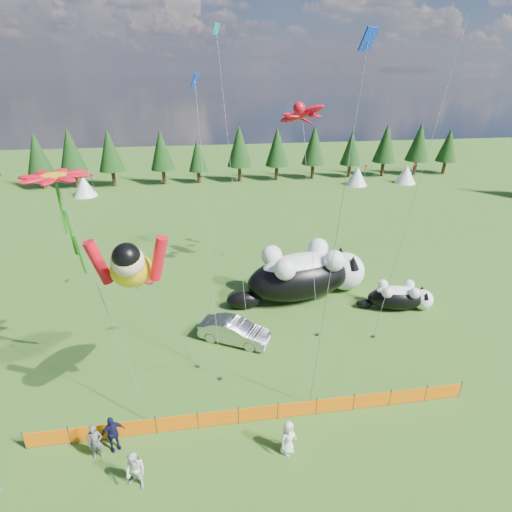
% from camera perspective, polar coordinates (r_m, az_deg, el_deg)
% --- Properties ---
extents(ground, '(160.00, 160.00, 0.00)m').
position_cam_1_polar(ground, '(23.95, -0.84, -17.25)').
color(ground, '#15370A').
rests_on(ground, ground).
extents(safety_fence, '(22.06, 0.06, 1.10)m').
position_cam_1_polar(safety_fence, '(21.47, 0.32, -21.59)').
color(safety_fence, '#262626').
rests_on(safety_fence, ground).
extents(tree_line, '(90.00, 4.00, 8.00)m').
position_cam_1_polar(tree_line, '(63.78, -6.48, 13.91)').
color(tree_line, black).
rests_on(tree_line, ground).
extents(festival_tents, '(50.00, 3.20, 2.80)m').
position_cam_1_polar(festival_tents, '(60.89, 4.44, 10.96)').
color(festival_tents, white).
rests_on(festival_tents, ground).
extents(cat_large, '(11.31, 5.68, 4.12)m').
position_cam_1_polar(cat_large, '(30.89, 7.20, -2.47)').
color(cat_large, black).
rests_on(cat_large, ground).
extents(cat_small, '(5.58, 2.66, 2.02)m').
position_cam_1_polar(cat_small, '(31.39, 19.84, -5.48)').
color(cat_small, black).
rests_on(cat_small, ground).
extents(car, '(4.84, 3.58, 1.52)m').
position_cam_1_polar(car, '(26.35, -3.12, -10.65)').
color(car, '#B8B9BE').
rests_on(car, ground).
extents(spectator_a, '(0.70, 0.46, 1.89)m').
position_cam_1_polar(spectator_a, '(21.05, -21.96, -23.44)').
color(spectator_a, '#535358').
rests_on(spectator_a, ground).
extents(spectator_b, '(1.09, 0.97, 1.93)m').
position_cam_1_polar(spectator_b, '(19.52, -16.86, -27.32)').
color(spectator_b, white).
rests_on(spectator_b, ground).
extents(spectator_c, '(1.27, 1.02, 1.92)m').
position_cam_1_polar(spectator_c, '(21.11, -19.83, -22.76)').
color(spectator_c, '#131436').
rests_on(spectator_c, ground).
extents(spectator_e, '(1.06, 0.97, 1.81)m').
position_cam_1_polar(spectator_e, '(20.04, 4.60, -24.44)').
color(spectator_e, white).
rests_on(spectator_e, ground).
extents(superhero_kite, '(5.18, 5.59, 10.68)m').
position_cam_1_polar(superhero_kite, '(18.75, -17.12, -1.91)').
color(superhero_kite, '#EDB50C').
rests_on(superhero_kite, ground).
extents(gecko_kite, '(5.90, 12.04, 15.88)m').
position_cam_1_polar(gecko_kite, '(31.27, 6.51, 19.51)').
color(gecko_kite, red).
rests_on(gecko_kite, ground).
extents(flower_kite, '(5.37, 5.84, 12.63)m').
position_cam_1_polar(flower_kite, '(20.63, -26.74, 9.65)').
color(flower_kite, red).
rests_on(flower_kite, ground).
extents(diamond_kite_a, '(0.78, 6.45, 16.78)m').
position_cam_1_polar(diamond_kite_a, '(23.43, -8.56, 21.84)').
color(diamond_kite_a, '#0C30BE').
rests_on(diamond_kite_a, ground).
extents(diamond_kite_b, '(5.89, 5.30, 20.55)m').
position_cam_1_polar(diamond_kite_b, '(29.51, 27.31, 25.92)').
color(diamond_kite_b, '#0D9AA2').
rests_on(diamond_kite_b, ground).
extents(diamond_kite_c, '(1.76, 0.66, 17.90)m').
position_cam_1_polar(diamond_kite_c, '(16.52, 15.25, 25.10)').
color(diamond_kite_c, '#0C30BE').
rests_on(diamond_kite_c, ground).
extents(diamond_kite_d, '(1.47, 7.42, 19.72)m').
position_cam_1_polar(diamond_kite_d, '(29.13, -5.39, 27.11)').
color(diamond_kite_d, '#0D9AA2').
rests_on(diamond_kite_d, ground).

